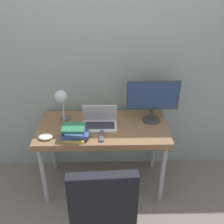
{
  "coord_description": "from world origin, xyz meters",
  "views": [
    {
      "loc": [
        0.05,
        -1.9,
        2.18
      ],
      "look_at": [
        0.09,
        0.29,
        0.94
      ],
      "focal_mm": 42.0,
      "sensor_mm": 36.0,
      "label": 1
    }
  ],
  "objects_px": {
    "monitor": "(153,98)",
    "desk_lamp": "(62,99)",
    "office_chair": "(103,216)",
    "game_controller": "(46,137)",
    "laptop": "(100,122)",
    "book_stack": "(75,133)"
  },
  "relations": [
    {
      "from": "monitor",
      "to": "desk_lamp",
      "type": "distance_m",
      "value": 0.9
    },
    {
      "from": "desk_lamp",
      "to": "office_chair",
      "type": "bearing_deg",
      "value": -67.81
    },
    {
      "from": "book_stack",
      "to": "game_controller",
      "type": "relative_size",
      "value": 1.93
    },
    {
      "from": "laptop",
      "to": "book_stack",
      "type": "distance_m",
      "value": 0.31
    },
    {
      "from": "book_stack",
      "to": "office_chair",
      "type": "bearing_deg",
      "value": -70.77
    },
    {
      "from": "desk_lamp",
      "to": "laptop",
      "type": "bearing_deg",
      "value": -2.18
    },
    {
      "from": "office_chair",
      "to": "monitor",
      "type": "bearing_deg",
      "value": 65.09
    },
    {
      "from": "monitor",
      "to": "book_stack",
      "type": "bearing_deg",
      "value": -157.96
    },
    {
      "from": "laptop",
      "to": "desk_lamp",
      "type": "distance_m",
      "value": 0.44
    },
    {
      "from": "desk_lamp",
      "to": "office_chair",
      "type": "height_order",
      "value": "desk_lamp"
    },
    {
      "from": "desk_lamp",
      "to": "game_controller",
      "type": "distance_m",
      "value": 0.39
    },
    {
      "from": "office_chair",
      "to": "game_controller",
      "type": "xyz_separation_m",
      "value": [
        -0.54,
        0.75,
        0.18
      ]
    },
    {
      "from": "desk_lamp",
      "to": "game_controller",
      "type": "bearing_deg",
      "value": -121.68
    },
    {
      "from": "book_stack",
      "to": "desk_lamp",
      "type": "bearing_deg",
      "value": 121.43
    },
    {
      "from": "laptop",
      "to": "game_controller",
      "type": "xyz_separation_m",
      "value": [
        -0.5,
        -0.21,
        -0.03
      ]
    },
    {
      "from": "laptop",
      "to": "monitor",
      "type": "distance_m",
      "value": 0.58
    },
    {
      "from": "game_controller",
      "to": "desk_lamp",
      "type": "bearing_deg",
      "value": 58.32
    },
    {
      "from": "monitor",
      "to": "office_chair",
      "type": "relative_size",
      "value": 0.48
    },
    {
      "from": "monitor",
      "to": "desk_lamp",
      "type": "relative_size",
      "value": 1.34
    },
    {
      "from": "laptop",
      "to": "monitor",
      "type": "height_order",
      "value": "monitor"
    },
    {
      "from": "laptop",
      "to": "book_stack",
      "type": "relative_size",
      "value": 1.32
    },
    {
      "from": "laptop",
      "to": "desk_lamp",
      "type": "relative_size",
      "value": 0.87
    }
  ]
}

